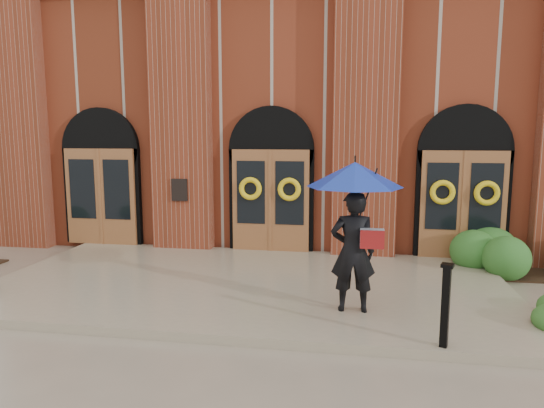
# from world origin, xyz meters

# --- Properties ---
(ground) EXTENTS (90.00, 90.00, 0.00)m
(ground) POSITION_xyz_m (0.00, 0.00, 0.00)
(ground) COLOR gray
(ground) RESTS_ON ground
(landing) EXTENTS (10.00, 5.30, 0.15)m
(landing) POSITION_xyz_m (0.00, 0.15, 0.07)
(landing) COLOR gray
(landing) RESTS_ON ground
(church_building) EXTENTS (16.20, 12.53, 7.00)m
(church_building) POSITION_xyz_m (0.00, 8.78, 3.50)
(church_building) COLOR maroon
(church_building) RESTS_ON ground
(man_with_umbrella) EXTENTS (1.64, 1.64, 2.44)m
(man_with_umbrella) POSITION_xyz_m (2.02, -1.17, 1.86)
(man_with_umbrella) COLOR black
(man_with_umbrella) RESTS_ON landing
(metal_post) EXTENTS (0.20, 0.20, 1.16)m
(metal_post) POSITION_xyz_m (3.26, -2.35, 0.76)
(metal_post) COLOR black
(metal_post) RESTS_ON landing
(hedge_wall_right) EXTENTS (3.40, 1.36, 0.87)m
(hedge_wall_right) POSITION_xyz_m (5.20, 2.20, 0.44)
(hedge_wall_right) COLOR #2A5C20
(hedge_wall_right) RESTS_ON ground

